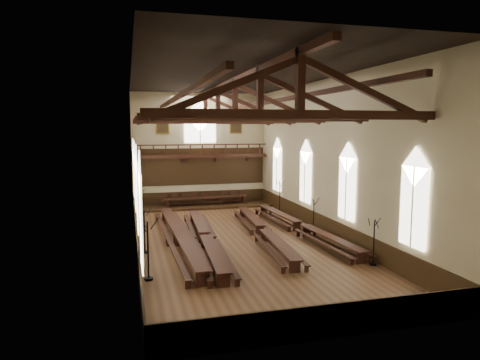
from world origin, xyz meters
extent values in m
plane|color=brown|center=(0.00, 0.00, 0.00)|extent=(26.00, 26.00, 0.00)
plane|color=beige|center=(0.00, 13.00, 5.00)|extent=(12.00, 0.00, 12.00)
plane|color=beige|center=(0.00, -13.00, 5.00)|extent=(12.00, 0.00, 12.00)
plane|color=beige|center=(-6.00, 0.00, 5.00)|extent=(0.00, 26.00, 26.00)
plane|color=beige|center=(6.00, 0.00, 5.00)|extent=(0.00, 26.00, 26.00)
plane|color=black|center=(0.00, 0.00, 10.00)|extent=(26.00, 26.00, 0.00)
cube|color=#32210F|center=(0.00, 12.96, 0.60)|extent=(11.90, 0.08, 1.20)
cube|color=#32210F|center=(0.00, -12.96, 0.60)|extent=(11.90, 0.08, 1.20)
cube|color=#32210F|center=(-5.96, 0.00, 0.60)|extent=(0.08, 25.90, 1.20)
cube|color=#32210F|center=(5.96, 0.00, 0.60)|extent=(0.08, 25.90, 1.20)
cube|color=white|center=(-5.90, -9.00, 3.40)|extent=(0.05, 1.80, 3.60)
cube|color=white|center=(-5.90, -9.00, 5.20)|extent=(0.05, 1.80, 1.80)
cylinder|color=beige|center=(-5.86, -9.00, 3.40)|extent=(0.08, 0.08, 3.60)
cube|color=white|center=(-5.90, -3.00, 3.40)|extent=(0.05, 1.80, 3.60)
cube|color=white|center=(-5.90, -3.00, 5.20)|extent=(0.05, 1.80, 1.80)
cylinder|color=beige|center=(-5.86, -3.00, 3.40)|extent=(0.08, 0.08, 3.60)
cube|color=white|center=(-5.90, 3.00, 3.40)|extent=(0.05, 1.80, 3.60)
cube|color=white|center=(-5.90, 3.00, 5.20)|extent=(0.05, 1.80, 1.80)
cylinder|color=beige|center=(-5.86, 3.00, 3.40)|extent=(0.08, 0.08, 3.60)
cube|color=white|center=(-5.90, 9.00, 3.40)|extent=(0.05, 1.80, 3.60)
cube|color=white|center=(-5.90, 9.00, 5.20)|extent=(0.05, 1.80, 1.80)
cylinder|color=beige|center=(-5.86, 9.00, 3.40)|extent=(0.08, 0.08, 3.60)
cube|color=white|center=(5.90, -9.00, 3.40)|extent=(0.05, 1.80, 3.60)
cube|color=white|center=(5.90, -9.00, 5.20)|extent=(0.05, 1.80, 1.80)
cylinder|color=beige|center=(5.86, -9.00, 3.40)|extent=(0.08, 0.08, 3.60)
cube|color=white|center=(5.90, -3.00, 3.40)|extent=(0.05, 1.80, 3.60)
cube|color=white|center=(5.90, -3.00, 5.20)|extent=(0.05, 1.80, 1.80)
cylinder|color=beige|center=(5.86, -3.00, 3.40)|extent=(0.08, 0.08, 3.60)
cube|color=white|center=(5.90, 3.00, 3.40)|extent=(0.05, 1.80, 3.60)
cube|color=white|center=(5.90, 3.00, 5.20)|extent=(0.05, 1.80, 1.80)
cylinder|color=beige|center=(5.86, 3.00, 3.40)|extent=(0.08, 0.08, 3.60)
cube|color=white|center=(5.90, 9.00, 3.40)|extent=(0.05, 1.80, 3.60)
cube|color=white|center=(5.90, 9.00, 5.20)|extent=(0.05, 1.80, 1.80)
cylinder|color=beige|center=(5.86, 9.00, 3.40)|extent=(0.08, 0.08, 3.60)
cube|color=white|center=(0.00, 12.90, 6.80)|extent=(2.80, 0.05, 2.40)
cube|color=white|center=(0.00, 12.90, 8.00)|extent=(2.80, 0.05, 2.80)
cylinder|color=beige|center=(0.00, 12.86, 6.80)|extent=(0.10, 0.10, 2.40)
cube|color=black|center=(0.00, 12.35, 4.40)|extent=(11.80, 1.20, 0.20)
cube|color=#32210F|center=(0.00, 12.94, 3.45)|extent=(11.80, 0.10, 3.30)
cube|color=black|center=(0.00, 11.81, 5.45)|extent=(11.60, 0.12, 0.10)
cube|color=black|center=(0.00, 11.81, 4.55)|extent=(11.60, 0.12, 0.10)
cube|color=black|center=(-4.50, 12.75, 4.15)|extent=(0.35, 0.40, 0.50)
cube|color=black|center=(-1.50, 12.75, 4.15)|extent=(0.35, 0.40, 0.50)
cube|color=black|center=(1.50, 12.75, 4.15)|extent=(0.35, 0.40, 0.50)
cube|color=black|center=(4.50, 12.75, 4.15)|extent=(0.35, 0.40, 0.50)
cube|color=brown|center=(-3.30, 12.91, 7.10)|extent=(1.15, 0.06, 1.45)
cube|color=black|center=(-3.30, 12.87, 7.10)|extent=(0.95, 0.04, 1.25)
cube|color=brown|center=(3.30, 12.91, 7.10)|extent=(1.15, 0.06, 1.45)
cube|color=black|center=(3.30, 12.87, 7.10)|extent=(0.95, 0.04, 1.25)
cube|color=black|center=(0.00, -10.00, 7.40)|extent=(11.70, 0.35, 0.35)
cube|color=black|center=(0.00, -10.00, 8.70)|extent=(0.30, 0.30, 2.40)
cube|color=black|center=(-2.88, -10.00, 8.30)|extent=(5.44, 0.26, 2.40)
cube|color=black|center=(2.88, -10.00, 8.30)|extent=(5.44, 0.26, 2.40)
cube|color=black|center=(0.00, -5.00, 7.40)|extent=(11.70, 0.35, 0.35)
cube|color=black|center=(0.00, -5.00, 8.70)|extent=(0.30, 0.30, 2.40)
cube|color=black|center=(-2.88, -5.00, 8.30)|extent=(5.44, 0.26, 2.40)
cube|color=black|center=(2.88, -5.00, 8.30)|extent=(5.44, 0.26, 2.40)
cube|color=black|center=(0.00, 0.00, 7.40)|extent=(11.70, 0.35, 0.35)
cube|color=black|center=(0.00, 0.00, 8.70)|extent=(0.30, 0.30, 2.40)
cube|color=black|center=(-2.88, 0.00, 8.30)|extent=(5.44, 0.26, 2.40)
cube|color=black|center=(2.88, 0.00, 8.30)|extent=(5.44, 0.26, 2.40)
cube|color=black|center=(0.00, 5.00, 7.40)|extent=(11.70, 0.35, 0.35)
cube|color=black|center=(0.00, 5.00, 8.70)|extent=(0.30, 0.30, 2.40)
cube|color=black|center=(-2.88, 5.00, 8.30)|extent=(5.44, 0.26, 2.40)
cube|color=black|center=(2.88, 5.00, 8.30)|extent=(5.44, 0.26, 2.40)
cube|color=black|center=(0.00, 10.00, 7.40)|extent=(11.70, 0.35, 0.35)
cube|color=black|center=(0.00, 10.00, 8.70)|extent=(0.30, 0.30, 2.40)
cube|color=black|center=(-2.88, 10.00, 8.30)|extent=(5.44, 0.26, 2.40)
cube|color=black|center=(2.88, 10.00, 8.30)|extent=(5.44, 0.26, 2.40)
cube|color=black|center=(-3.36, 0.00, 8.70)|extent=(0.25, 25.70, 0.25)
cube|color=black|center=(3.36, 0.00, 8.70)|extent=(0.25, 25.70, 0.25)
cube|color=black|center=(0.00, 0.00, 9.70)|extent=(0.30, 25.70, 0.30)
cube|color=black|center=(-3.48, -3.92, 0.76)|extent=(0.94, 7.55, 0.09)
cube|color=black|center=(-3.48, -7.31, 0.36)|extent=(0.64, 0.10, 0.72)
cube|color=black|center=(-3.48, -0.54, 0.36)|extent=(0.64, 0.10, 0.72)
cube|color=black|center=(-3.48, -3.92, 0.27)|extent=(0.25, 6.67, 0.09)
cube|color=black|center=(-4.15, -3.94, 0.45)|extent=(0.49, 7.53, 0.06)
cube|color=black|center=(-4.15, -7.38, 0.21)|extent=(0.24, 0.08, 0.42)
cube|color=black|center=(-4.15, -0.50, 0.21)|extent=(0.24, 0.08, 0.42)
cube|color=black|center=(-2.81, -3.91, 0.45)|extent=(0.49, 7.53, 0.06)
cube|color=black|center=(-2.81, -7.35, 0.21)|extent=(0.24, 0.08, 0.42)
cube|color=black|center=(-2.81, -0.46, 0.21)|extent=(0.24, 0.08, 0.42)
cube|color=black|center=(-3.48, 3.48, 0.76)|extent=(0.94, 7.55, 0.09)
cube|color=black|center=(-3.48, 0.09, 0.36)|extent=(0.64, 0.10, 0.72)
cube|color=black|center=(-3.48, 6.86, 0.36)|extent=(0.64, 0.10, 0.72)
cube|color=black|center=(-3.48, 3.48, 0.27)|extent=(0.25, 6.67, 0.09)
cube|color=black|center=(-4.15, 3.46, 0.45)|extent=(0.49, 7.53, 0.06)
cube|color=black|center=(-4.15, 0.02, 0.21)|extent=(0.24, 0.08, 0.42)
cube|color=black|center=(-4.15, 6.90, 0.21)|extent=(0.24, 0.08, 0.42)
cube|color=black|center=(-2.81, 3.49, 0.45)|extent=(0.49, 7.53, 0.06)
cube|color=black|center=(-2.81, 0.05, 0.21)|extent=(0.24, 0.08, 0.42)
cube|color=black|center=(-2.81, 6.94, 0.21)|extent=(0.24, 0.08, 0.42)
cube|color=black|center=(-2.02, -4.51, 0.70)|extent=(1.08, 6.90, 0.08)
cube|color=black|center=(-2.02, -7.61, 0.33)|extent=(0.59, 0.11, 0.66)
cube|color=black|center=(-2.02, -1.42, 0.33)|extent=(0.59, 0.11, 0.66)
cube|color=black|center=(-2.02, -4.51, 0.25)|extent=(0.43, 6.08, 0.08)
cube|color=black|center=(-2.63, -4.48, 0.41)|extent=(0.67, 6.88, 0.06)
cube|color=black|center=(-2.63, -7.62, 0.19)|extent=(0.22, 0.08, 0.38)
cube|color=black|center=(-2.63, -1.33, 0.19)|extent=(0.22, 0.08, 0.38)
cube|color=black|center=(-1.42, -4.55, 0.41)|extent=(0.67, 6.88, 0.06)
cube|color=black|center=(-1.42, -7.69, 0.19)|extent=(0.22, 0.08, 0.38)
cube|color=black|center=(-1.42, -1.40, 0.19)|extent=(0.22, 0.08, 0.38)
cube|color=black|center=(-2.02, 2.89, 0.70)|extent=(1.08, 6.90, 0.08)
cube|color=black|center=(-2.02, -0.21, 0.33)|extent=(0.59, 0.11, 0.66)
cube|color=black|center=(-2.02, 5.98, 0.33)|extent=(0.59, 0.11, 0.66)
cube|color=black|center=(-2.02, 2.89, 0.25)|extent=(0.43, 6.08, 0.08)
cube|color=black|center=(-2.63, 2.92, 0.41)|extent=(0.67, 6.88, 0.06)
cube|color=black|center=(-2.63, -0.22, 0.19)|extent=(0.22, 0.08, 0.38)
cube|color=black|center=(-2.63, 6.07, 0.19)|extent=(0.22, 0.08, 0.38)
cube|color=black|center=(-1.42, 2.85, 0.41)|extent=(0.67, 6.88, 0.06)
cube|color=black|center=(-1.42, -0.29, 0.19)|extent=(0.22, 0.08, 0.38)
cube|color=black|center=(-1.42, 6.00, 0.19)|extent=(0.22, 0.08, 0.38)
cube|color=black|center=(1.81, -3.72, 0.66)|extent=(1.15, 6.53, 0.07)
cube|color=black|center=(1.81, -6.64, 0.31)|extent=(0.56, 0.12, 0.62)
cube|color=black|center=(1.81, -0.80, 0.31)|extent=(0.56, 0.12, 0.62)
cube|color=black|center=(1.81, -3.72, 0.23)|extent=(0.52, 5.74, 0.07)
cube|color=black|center=(1.24, -3.68, 0.39)|extent=(0.76, 6.50, 0.06)
cube|color=black|center=(1.24, -6.65, 0.18)|extent=(0.21, 0.08, 0.36)
cube|color=black|center=(1.24, -0.71, 0.18)|extent=(0.21, 0.08, 0.36)
cube|color=black|center=(2.39, -3.77, 0.39)|extent=(0.76, 6.50, 0.06)
cube|color=black|center=(2.39, -6.73, 0.18)|extent=(0.21, 0.08, 0.36)
cube|color=black|center=(2.39, -0.80, 0.18)|extent=(0.21, 0.08, 0.36)
cube|color=black|center=(1.81, 3.68, 0.66)|extent=(1.15, 6.53, 0.07)
cube|color=black|center=(1.81, 0.76, 0.31)|extent=(0.56, 0.12, 0.62)
cube|color=black|center=(1.81, 6.60, 0.31)|extent=(0.56, 0.12, 0.62)
cube|color=black|center=(1.81, 3.68, 0.23)|extent=(0.52, 5.74, 0.07)
cube|color=black|center=(1.24, 3.72, 0.39)|extent=(0.76, 6.50, 0.06)
cube|color=black|center=(1.24, 0.75, 0.18)|extent=(0.21, 0.08, 0.36)
cube|color=black|center=(1.24, 6.69, 0.18)|extent=(0.21, 0.08, 0.36)
cube|color=black|center=(2.39, 3.63, 0.39)|extent=(0.76, 6.50, 0.06)
cube|color=black|center=(2.39, 0.67, 0.18)|extent=(0.21, 0.08, 0.36)
cube|color=black|center=(2.39, 6.60, 0.18)|extent=(0.21, 0.08, 0.36)
cube|color=black|center=(4.60, -3.26, 0.67)|extent=(1.12, 6.66, 0.08)
cube|color=black|center=(4.60, -6.24, 0.32)|extent=(0.57, 0.11, 0.63)
cube|color=black|center=(4.60, -0.28, 0.32)|extent=(0.57, 0.11, 0.63)
cube|color=black|center=(4.60, -3.26, 0.24)|extent=(0.48, 5.87, 0.08)
cube|color=black|center=(4.01, -3.30, 0.40)|extent=(0.72, 6.63, 0.06)
cube|color=black|center=(4.01, -6.33, 0.18)|extent=(0.22, 0.08, 0.37)
cube|color=black|center=(4.01, -0.27, 0.18)|extent=(0.22, 0.08, 0.37)
cube|color=black|center=(5.18, -3.22, 0.40)|extent=(0.72, 6.63, 0.06)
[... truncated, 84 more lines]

